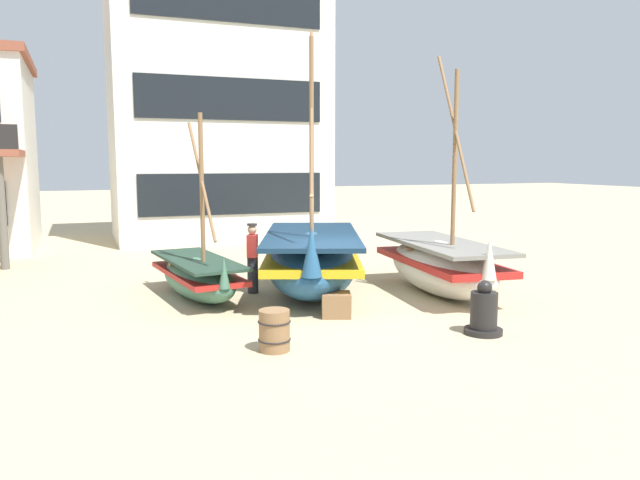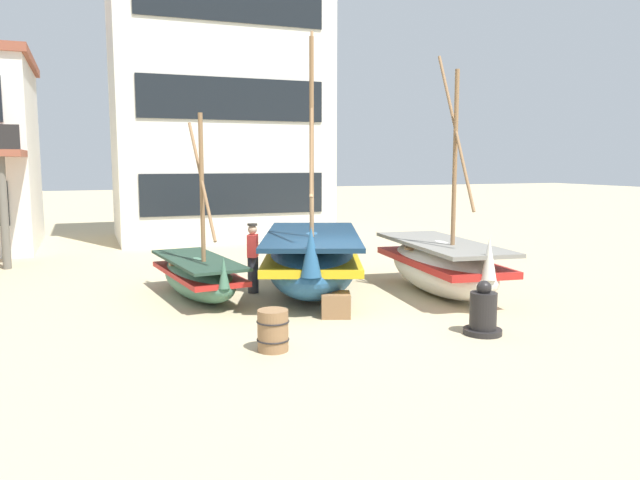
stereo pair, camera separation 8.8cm
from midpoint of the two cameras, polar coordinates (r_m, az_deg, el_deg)
name	(u,v)px [view 2 (the right image)]	position (r m, az deg, el deg)	size (l,w,h in m)	color
ground_plane	(337,311)	(13.10, 1.79, -6.61)	(120.00, 120.00, 0.00)	tan
fishing_boat_near_left	(441,265)	(14.89, 11.43, -2.30)	(2.16, 4.70, 5.62)	silver
fishing_boat_centre_large	(312,260)	(14.71, -0.57, -1.88)	(3.89, 5.72, 6.30)	#23517A
fishing_boat_far_right	(198,276)	(14.47, -11.14, -3.28)	(1.71, 3.91, 4.22)	#427056
fisherman_by_hull	(253,259)	(14.77, -6.12, -1.75)	(0.35, 0.42, 1.68)	#33333D
capstan_winch	(483,313)	(11.67, 15.20, -6.61)	(0.70, 0.70, 1.00)	black
wooden_barrel	(273,330)	(10.35, -4.17, -8.42)	(0.56, 0.56, 0.70)	olive
cargo_crate	(336,305)	(12.57, 1.68, -6.06)	(0.59, 0.59, 0.49)	olive
harbor_building_main	(219,105)	(26.01, -9.34, 12.31)	(8.68, 5.46, 10.87)	silver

